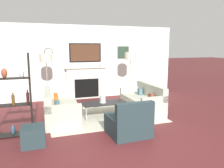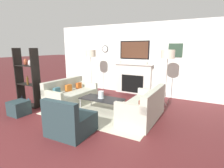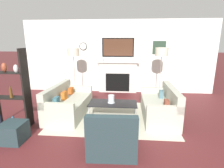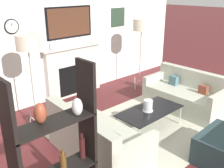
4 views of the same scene
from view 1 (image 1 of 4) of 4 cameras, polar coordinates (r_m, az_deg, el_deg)
name	(u,v)px [view 1 (image 1 of 4)]	position (r m, az deg, el deg)	size (l,w,h in m)	color
ground_plane	(137,148)	(4.36, 6.54, -16.39)	(60.00, 60.00, 0.00)	#561F21
fireplace_wall	(85,65)	(8.22, -6.95, 4.82)	(7.16, 0.28, 2.70)	silver
area_rug	(104,115)	(6.21, -2.07, -8.22)	(3.02, 2.17, 0.01)	beige
couch_left	(60,110)	(5.90, -13.45, -6.55)	(0.92, 1.67, 0.80)	#B4B7A5
couch_right	(143,102)	(6.57, 8.06, -4.69)	(0.77, 1.61, 0.82)	#B4B7A5
armchair	(129,123)	(4.83, 4.41, -10.24)	(0.87, 0.83, 0.80)	#25363A
coffee_table	(105,103)	(6.06, -1.96, -5.08)	(1.23, 0.61, 0.39)	black
hurricane_candle	(103,99)	(6.04, -2.42, -4.06)	(0.19, 0.19, 0.20)	silver
floor_lamp_left	(46,59)	(7.13, -16.86, 6.35)	(0.39, 0.39, 1.71)	#9E998E
floor_lamp_right	(131,57)	(7.79, 4.87, 7.15)	(0.41, 0.41, 1.74)	#9E998E
shelf_unit	(11,97)	(5.10, -24.90, -3.18)	(0.84, 0.28, 1.79)	black
ottoman	(33,136)	(4.65, -19.89, -12.62)	(0.45, 0.45, 0.38)	#25363A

